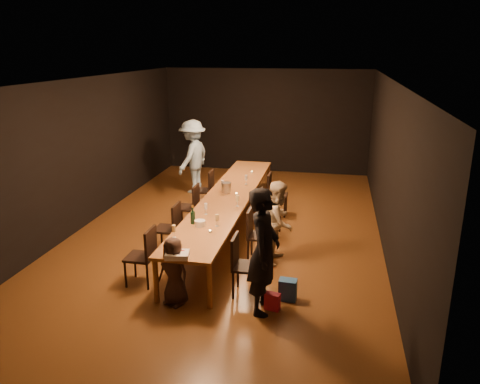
% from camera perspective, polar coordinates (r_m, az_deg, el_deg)
% --- Properties ---
extents(ground, '(10.00, 10.00, 0.00)m').
position_cam_1_polar(ground, '(9.52, -1.46, -4.80)').
color(ground, '#4E2F13').
rests_on(ground, ground).
extents(room_shell, '(6.04, 10.04, 3.02)m').
position_cam_1_polar(room_shell, '(8.95, -1.56, 7.62)').
color(room_shell, black).
rests_on(room_shell, ground).
extents(table, '(0.90, 6.00, 0.75)m').
position_cam_1_polar(table, '(9.28, -1.49, -0.78)').
color(table, brown).
rests_on(table, ground).
extents(chair_right_0, '(0.42, 0.42, 0.93)m').
position_cam_1_polar(chair_right_0, '(7.03, 0.91, -8.99)').
color(chair_right_0, black).
rests_on(chair_right_0, ground).
extents(chair_right_1, '(0.42, 0.42, 0.93)m').
position_cam_1_polar(chair_right_1, '(8.11, 2.49, -5.31)').
color(chair_right_1, black).
rests_on(chair_right_1, ground).
extents(chair_right_2, '(0.42, 0.42, 0.93)m').
position_cam_1_polar(chair_right_2, '(9.21, 3.68, -2.51)').
color(chair_right_2, black).
rests_on(chair_right_2, ground).
extents(chair_right_3, '(0.42, 0.42, 0.93)m').
position_cam_1_polar(chair_right_3, '(10.34, 4.61, -0.30)').
color(chair_right_3, black).
rests_on(chair_right_3, ground).
extents(chair_left_0, '(0.42, 0.42, 0.93)m').
position_cam_1_polar(chair_left_0, '(7.50, -12.09, -7.65)').
color(chair_left_0, black).
rests_on(chair_left_0, ground).
extents(chair_left_1, '(0.42, 0.42, 0.93)m').
position_cam_1_polar(chair_left_1, '(8.52, -8.91, -4.38)').
color(chair_left_1, black).
rests_on(chair_left_1, ground).
extents(chair_left_2, '(0.42, 0.42, 0.93)m').
position_cam_1_polar(chair_left_2, '(9.58, -6.45, -1.81)').
color(chair_left_2, black).
rests_on(chair_left_2, ground).
extents(chair_left_3, '(0.42, 0.42, 0.93)m').
position_cam_1_polar(chair_left_3, '(10.67, -4.49, 0.25)').
color(chair_left_3, black).
rests_on(chair_left_3, ground).
extents(woman_birthday, '(0.46, 0.68, 1.80)m').
position_cam_1_polar(woman_birthday, '(6.45, 2.92, -7.22)').
color(woman_birthday, black).
rests_on(woman_birthday, ground).
extents(woman_tan, '(0.65, 0.78, 1.43)m').
position_cam_1_polar(woman_tan, '(8.05, 4.71, -3.61)').
color(woman_tan, beige).
rests_on(woman_tan, ground).
extents(man_blue, '(0.93, 1.32, 1.85)m').
position_cam_1_polar(man_blue, '(11.92, -5.77, 4.33)').
color(man_blue, '#90BADF').
rests_on(man_blue, ground).
extents(child, '(0.58, 0.48, 1.02)m').
position_cam_1_polar(child, '(6.83, -8.07, -9.56)').
color(child, '#392720').
rests_on(child, ground).
extents(gift_bag_red, '(0.23, 0.16, 0.25)m').
position_cam_1_polar(gift_bag_red, '(6.81, 3.97, -13.17)').
color(gift_bag_red, '#DC2147').
rests_on(gift_bag_red, ground).
extents(gift_bag_blue, '(0.27, 0.18, 0.32)m').
position_cam_1_polar(gift_bag_blue, '(7.06, 5.84, -11.76)').
color(gift_bag_blue, '#265AA6').
rests_on(gift_bag_blue, ground).
extents(birthday_cake, '(0.37, 0.32, 0.08)m').
position_cam_1_polar(birthday_cake, '(6.67, -7.66, -7.59)').
color(birthday_cake, white).
rests_on(birthday_cake, table).
extents(plate_stack, '(0.20, 0.20, 0.10)m').
position_cam_1_polar(plate_stack, '(7.74, -4.91, -3.82)').
color(plate_stack, white).
rests_on(plate_stack, table).
extents(champagne_bottle, '(0.09, 0.09, 0.33)m').
position_cam_1_polar(champagne_bottle, '(7.81, -5.78, -2.75)').
color(champagne_bottle, black).
rests_on(champagne_bottle, table).
extents(ice_bucket, '(0.19, 0.19, 0.21)m').
position_cam_1_polar(ice_bucket, '(9.47, -1.68, 0.55)').
color(ice_bucket, '#A6A6AA').
rests_on(ice_bucket, table).
extents(wineglass_0, '(0.06, 0.06, 0.21)m').
position_cam_1_polar(wineglass_0, '(7.31, -8.06, -4.77)').
color(wineglass_0, beige).
rests_on(wineglass_0, table).
extents(wineglass_1, '(0.06, 0.06, 0.21)m').
position_cam_1_polar(wineglass_1, '(7.69, -2.83, -3.48)').
color(wineglass_1, beige).
rests_on(wineglass_1, table).
extents(wineglass_2, '(0.06, 0.06, 0.21)m').
position_cam_1_polar(wineglass_2, '(8.24, -4.18, -2.06)').
color(wineglass_2, silver).
rests_on(wineglass_2, table).
extents(wineglass_3, '(0.06, 0.06, 0.21)m').
position_cam_1_polar(wineglass_3, '(8.64, -0.33, -1.10)').
color(wineglass_3, beige).
rests_on(wineglass_3, table).
extents(wineglass_4, '(0.06, 0.06, 0.21)m').
position_cam_1_polar(wineglass_4, '(9.65, -2.13, 0.85)').
color(wineglass_4, silver).
rests_on(wineglass_4, table).
extents(wineglass_5, '(0.06, 0.06, 0.21)m').
position_cam_1_polar(wineglass_5, '(10.04, 0.76, 1.51)').
color(wineglass_5, silver).
rests_on(wineglass_5, table).
extents(tealight_near, '(0.05, 0.05, 0.03)m').
position_cam_1_polar(tealight_near, '(7.49, -3.67, -4.82)').
color(tealight_near, '#B2B7B2').
rests_on(tealight_near, table).
extents(tealight_mid, '(0.05, 0.05, 0.03)m').
position_cam_1_polar(tealight_mid, '(9.34, -0.44, -0.25)').
color(tealight_mid, '#B2B7B2').
rests_on(tealight_mid, table).
extents(tealight_far, '(0.05, 0.05, 0.03)m').
position_cam_1_polar(tealight_far, '(10.98, 1.45, 2.42)').
color(tealight_far, '#B2B7B2').
rests_on(tealight_far, table).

